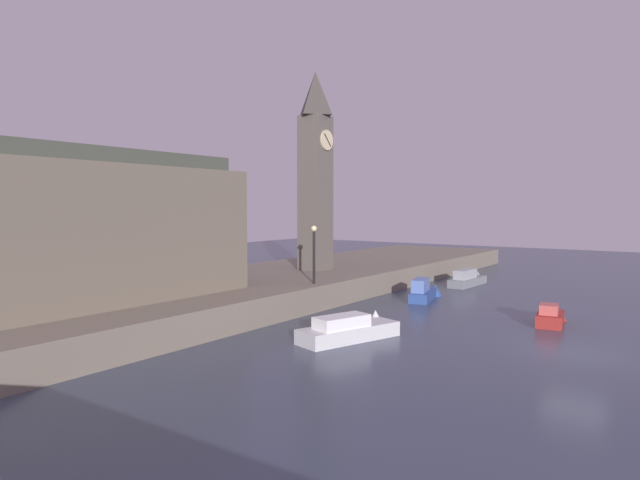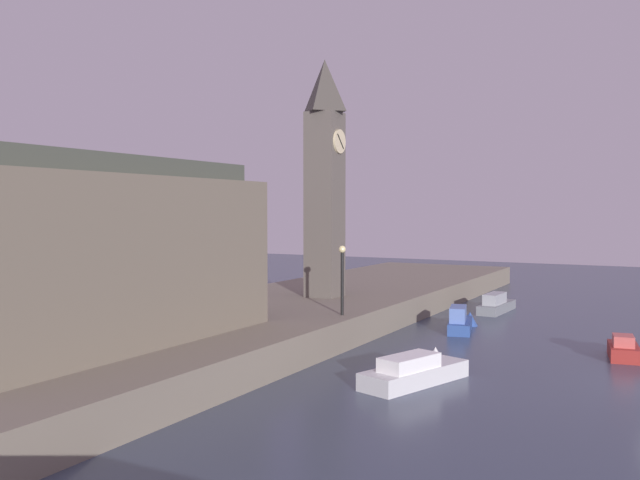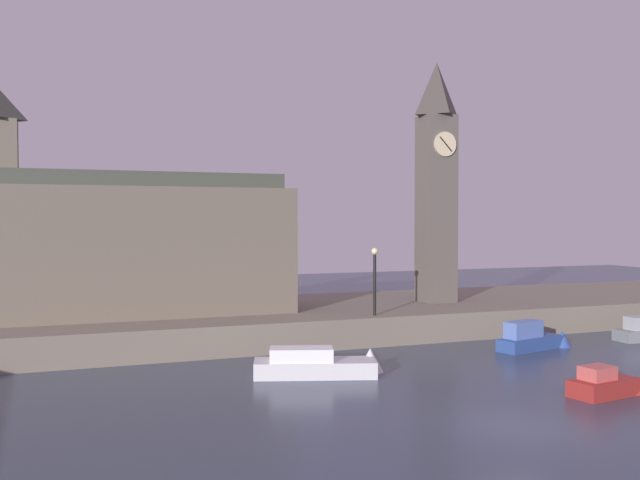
% 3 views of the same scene
% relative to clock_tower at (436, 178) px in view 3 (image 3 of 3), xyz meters
% --- Properties ---
extents(ground_plane, '(120.00, 120.00, 0.00)m').
position_rel_clock_tower_xyz_m(ground_plane, '(-8.24, -19.11, -8.90)').
color(ground_plane, '#384256').
extents(far_embankment, '(70.00, 12.00, 1.50)m').
position_rel_clock_tower_xyz_m(far_embankment, '(-8.24, 0.89, -8.15)').
color(far_embankment, slate).
rests_on(far_embankment, ground).
extents(clock_tower, '(2.08, 2.13, 14.28)m').
position_rel_clock_tower_xyz_m(clock_tower, '(0.00, 0.00, 0.00)').
color(clock_tower, '#5B544C').
rests_on(clock_tower, far_embankment).
extents(parliament_hall, '(15.42, 5.10, 11.33)m').
position_rel_clock_tower_xyz_m(parliament_hall, '(-17.54, 0.60, -3.73)').
color(parliament_hall, '#6B6051').
rests_on(parliament_hall, far_embankment).
extents(streetlamp, '(0.36, 0.36, 3.49)m').
position_rel_clock_tower_xyz_m(streetlamp, '(-6.06, -4.19, -5.19)').
color(streetlamp, black).
rests_on(streetlamp, far_embankment).
extents(boat_tour_blue, '(4.57, 2.06, 1.58)m').
position_rel_clock_tower_xyz_m(boat_tour_blue, '(0.86, -8.29, -8.40)').
color(boat_tour_blue, '#2D4C93').
rests_on(boat_tour_blue, ground).
extents(boat_dinghy_red, '(3.39, 1.65, 1.13)m').
position_rel_clock_tower_xyz_m(boat_dinghy_red, '(-2.55, -16.93, -8.49)').
color(boat_dinghy_red, maroon).
rests_on(boat_dinghy_red, ground).
extents(boat_ferry_white, '(6.03, 3.08, 1.48)m').
position_rel_clock_tower_xyz_m(boat_ferry_white, '(-11.00, -10.10, -8.45)').
color(boat_ferry_white, silver).
rests_on(boat_ferry_white, ground).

